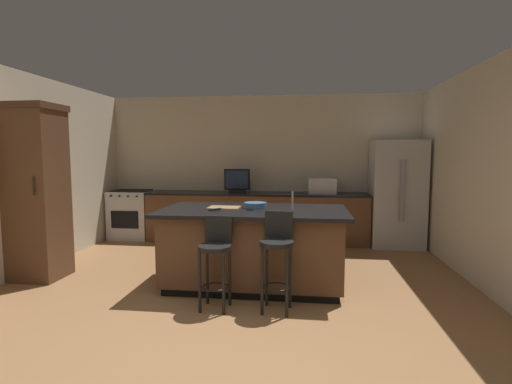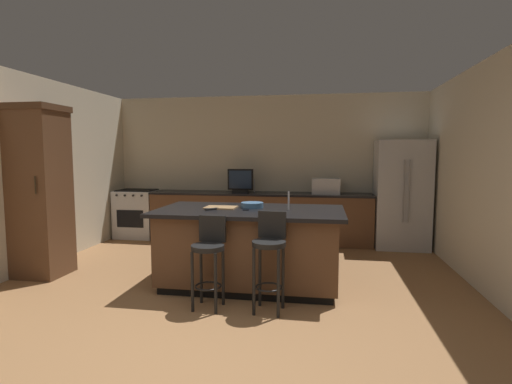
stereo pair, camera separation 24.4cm
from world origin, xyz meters
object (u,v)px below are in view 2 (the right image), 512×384
at_px(cabinet_tower, 40,188).
at_px(fruit_bowl, 252,205).
at_px(kitchen_island, 250,247).
at_px(microwave, 326,186).
at_px(refrigerator, 401,194).
at_px(cell_phone, 246,209).
at_px(cutting_board, 221,207).
at_px(range_oven, 137,214).
at_px(bar_stool_left, 209,254).
at_px(tv_monitor, 240,182).
at_px(tv_remote, 212,209).
at_px(bar_stool_right, 270,252).

height_order(cabinet_tower, fruit_bowl, cabinet_tower).
height_order(kitchen_island, microwave, microwave).
bearing_deg(refrigerator, fruit_bowl, -134.21).
xyz_separation_m(cell_phone, cutting_board, (-0.32, 0.07, 0.01)).
xyz_separation_m(cabinet_tower, fruit_bowl, (2.77, 0.16, -0.18)).
distance_m(fruit_bowl, cutting_board, 0.38).
relative_size(microwave, cell_phone, 3.20).
height_order(kitchen_island, range_oven, kitchen_island).
bearing_deg(bar_stool_left, microwave, 72.30).
distance_m(microwave, tv_monitor, 1.52).
xyz_separation_m(fruit_bowl, tv_remote, (-0.43, -0.27, -0.02)).
distance_m(tv_monitor, cell_phone, 2.46).
bearing_deg(microwave, range_oven, -179.98).
bearing_deg(kitchen_island, cabinet_tower, -179.51).
height_order(kitchen_island, cabinet_tower, cabinet_tower).
height_order(refrigerator, bar_stool_right, refrigerator).
distance_m(range_oven, tv_remote, 3.39).
bearing_deg(microwave, refrigerator, -2.22).
relative_size(bar_stool_left, tv_remote, 5.56).
height_order(bar_stool_left, cutting_board, cutting_board).
relative_size(range_oven, tv_monitor, 1.98).
bearing_deg(cell_phone, cutting_board, 157.63).
bearing_deg(fruit_bowl, tv_monitor, 105.38).
bearing_deg(bar_stool_right, cutting_board, 138.52).
bearing_deg(refrigerator, bar_stool_left, -128.67).
xyz_separation_m(refrigerator, range_oven, (-4.79, 0.05, -0.45)).
bearing_deg(kitchen_island, refrigerator, 47.40).
xyz_separation_m(bar_stool_left, tv_remote, (-0.13, 0.58, 0.38)).
xyz_separation_m(refrigerator, tv_monitor, (-2.77, -0.00, 0.18)).
distance_m(kitchen_island, bar_stool_left, 0.78).
height_order(refrigerator, cabinet_tower, cabinet_tower).
xyz_separation_m(bar_stool_left, cutting_board, (-0.06, 0.74, 0.38)).
bearing_deg(cutting_board, tv_remote, -112.99).
height_order(refrigerator, bar_stool_left, refrigerator).
relative_size(range_oven, microwave, 1.90).
bearing_deg(tv_monitor, bar_stool_right, -72.95).
bearing_deg(cutting_board, microwave, 61.90).
bearing_deg(cabinet_tower, cutting_board, 1.17).
bearing_deg(cutting_board, kitchen_island, -3.99).
bearing_deg(cutting_board, bar_stool_left, -85.03).
distance_m(bar_stool_right, fruit_bowl, 0.97).
bearing_deg(refrigerator, cell_phone, -132.59).
bearing_deg(cell_phone, tv_monitor, 92.92).
bearing_deg(cutting_board, tv_monitor, 96.00).
xyz_separation_m(range_oven, tv_monitor, (2.02, -0.05, 0.64)).
bearing_deg(refrigerator, cutting_board, -137.31).
xyz_separation_m(range_oven, bar_stool_left, (2.33, -3.12, 0.11)).
relative_size(microwave, tv_monitor, 1.04).
distance_m(refrigerator, tv_monitor, 2.77).
height_order(range_oven, cell_phone, cell_phone).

